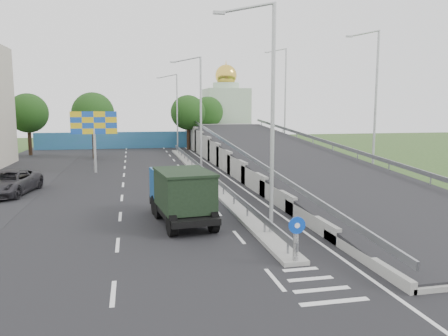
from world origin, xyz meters
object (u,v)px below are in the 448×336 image
object	(u,v)px
lamp_post_near	(269,107)
lamp_post_far	(176,108)
lamp_post_mid	(199,108)
dump_truck	(181,192)
parked_car_c	(9,183)
billboard	(94,126)
church	(226,111)
sign_bollard	(296,239)

from	to	relation	value
lamp_post_near	lamp_post_far	distance (m)	40.00
lamp_post_mid	dump_truck	world-z (taller)	lamp_post_mid
lamp_post_far	parked_car_c	size ratio (longest dim) A/B	1.71
lamp_post_near	lamp_post_far	xyz separation A→B (m)	(0.00, 40.00, 0.00)
lamp_post_near	parked_car_c	xyz separation A→B (m)	(-14.02, 12.77, -4.99)
lamp_post_near	lamp_post_far	bearing A→B (deg)	90.00
lamp_post_far	billboard	xyz separation A→B (m)	(-9.11, -18.00, -1.62)
church	sign_bollard	bearing A→B (deg)	-99.81
lamp_post_far	billboard	distance (m)	20.24
lamp_post_mid	billboard	bearing A→B (deg)	167.62
lamp_post_far	church	bearing A→B (deg)	54.76
sign_bollard	dump_truck	distance (m)	8.00
lamp_post_far	parked_car_c	world-z (taller)	lamp_post_far
lamp_post_near	dump_truck	bearing A→B (deg)	136.21
lamp_post_mid	lamp_post_far	world-z (taller)	same
lamp_post_far	billboard	world-z (taller)	lamp_post_far
lamp_post_far	dump_truck	distance (m)	37.03
church	billboard	bearing A→B (deg)	-120.70
billboard	parked_car_c	world-z (taller)	billboard
lamp_post_near	dump_truck	size ratio (longest dim) A/B	1.56
lamp_post_mid	lamp_post_far	distance (m)	20.00
lamp_post_near	billboard	world-z (taller)	lamp_post_near
billboard	dump_truck	world-z (taller)	billboard
lamp_post_mid	dump_truck	size ratio (longest dim) A/B	1.56
parked_car_c	lamp_post_near	bearing A→B (deg)	-32.48
lamp_post_far	church	world-z (taller)	church
lamp_post_far	dump_truck	size ratio (longest dim) A/B	1.56
sign_bollard	lamp_post_mid	xyz separation A→B (m)	(0.11, 23.83, 4.77)
lamp_post_near	billboard	size ratio (longest dim) A/B	1.83
parked_car_c	lamp_post_far	bearing A→B (deg)	72.60
lamp_post_near	lamp_post_mid	bearing A→B (deg)	90.00
lamp_post_mid	lamp_post_far	size ratio (longest dim) A/B	1.00
lamp_post_far	church	xyz separation A→B (m)	(9.89, 14.00, -0.50)
lamp_post_mid	dump_truck	bearing A→B (deg)	-102.00
parked_car_c	church	bearing A→B (deg)	69.74
parked_car_c	dump_truck	bearing A→B (deg)	-31.97
dump_truck	parked_car_c	bearing A→B (deg)	131.65
sign_bollard	parked_car_c	world-z (taller)	sign_bollard
lamp_post_far	parked_car_c	bearing A→B (deg)	-117.24
church	parked_car_c	distance (m)	47.87
sign_bollard	lamp_post_mid	size ratio (longest dim) A/B	0.17
lamp_post_mid	parked_car_c	size ratio (longest dim) A/B	1.71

